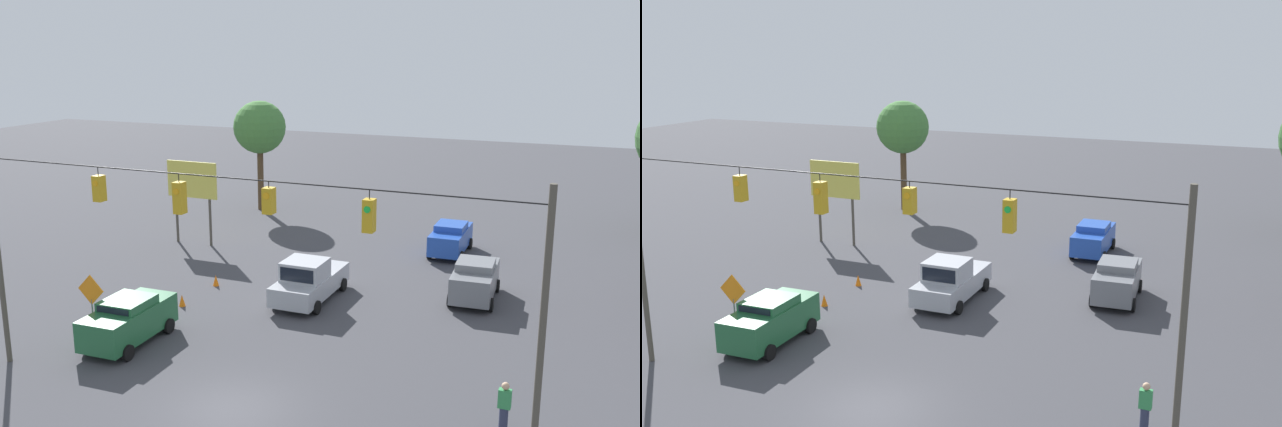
{
  "view_description": "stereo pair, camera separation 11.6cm",
  "coord_description": "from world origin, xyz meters",
  "views": [
    {
      "loc": [
        -11.2,
        18.82,
        12.04
      ],
      "look_at": [
        0.65,
        -9.19,
        4.66
      ],
      "focal_mm": 40.0,
      "sensor_mm": 36.0,
      "label": 1
    },
    {
      "loc": [
        -11.31,
        18.78,
        12.04
      ],
      "look_at": [
        0.65,
        -9.19,
        4.66
      ],
      "focal_mm": 40.0,
      "sensor_mm": 36.0,
      "label": 2
    }
  ],
  "objects": [
    {
      "name": "roadside_billboard",
      "position": [
        12.17,
        -16.72,
        3.61
      ],
      "size": [
        3.37,
        0.16,
        5.06
      ],
      "color": "#4C473D",
      "rests_on": "ground_plane"
    },
    {
      "name": "pedestrian",
      "position": [
        -8.61,
        -2.21,
        0.83
      ],
      "size": [
        0.4,
        0.28,
        1.66
      ],
      "color": "#2D334C",
      "rests_on": "ground_plane"
    },
    {
      "name": "traffic_cone_nearest",
      "position": [
        6.77,
        -4.1,
        0.28
      ],
      "size": [
        0.3,
        0.3,
        0.57
      ],
      "primitive_type": "cone",
      "color": "orange",
      "rests_on": "ground_plane"
    },
    {
      "name": "sedan_grey_oncoming_far",
      "position": [
        -5.45,
        -13.72,
        1.0
      ],
      "size": [
        2.28,
        4.31,
        1.92
      ],
      "color": "slate",
      "rests_on": "ground_plane"
    },
    {
      "name": "pickup_truck_silver_withflow_mid",
      "position": [
        1.78,
        -10.52,
        0.98
      ],
      "size": [
        2.3,
        5.2,
        2.12
      ],
      "color": "#A8AAB2",
      "rests_on": "ground_plane"
    },
    {
      "name": "overhead_signal_span",
      "position": [
        -0.0,
        0.1,
        5.47
      ],
      "size": [
        19.71,
        0.38,
        8.5
      ],
      "color": "#4C473D",
      "rests_on": "ground_plane"
    },
    {
      "name": "traffic_cone_second",
      "position": [
        6.92,
        -7.47,
        0.28
      ],
      "size": [
        0.3,
        0.3,
        0.57
      ],
      "primitive_type": "cone",
      "color": "orange",
      "rests_on": "ground_plane"
    },
    {
      "name": "work_zone_sign",
      "position": [
        8.05,
        -2.75,
        1.99
      ],
      "size": [
        1.27,
        0.06,
        2.84
      ],
      "color": "slate",
      "rests_on": "ground_plane"
    },
    {
      "name": "sedan_green_parked_shoulder",
      "position": [
        6.56,
        -3.13,
        1.0
      ],
      "size": [
        2.2,
        4.46,
        1.92
      ],
      "color": "#236038",
      "rests_on": "ground_plane"
    },
    {
      "name": "ground_plane",
      "position": [
        0.0,
        0.0,
        0.0
      ],
      "size": [
        140.0,
        140.0,
        0.0
      ],
      "primitive_type": "plane",
      "color": "#3D3D42"
    },
    {
      "name": "tree_horizon_right",
      "position": [
        12.63,
        -26.39,
        5.98
      ],
      "size": [
        3.77,
        3.77,
        7.93
      ],
      "color": "#4C3823",
      "rests_on": "ground_plane"
    },
    {
      "name": "sedan_blue_oncoming_deep",
      "position": [
        -2.69,
        -20.71,
        0.95
      ],
      "size": [
        2.07,
        4.43,
        1.82
      ],
      "color": "#234CB2",
      "rests_on": "ground_plane"
    },
    {
      "name": "traffic_cone_third",
      "position": [
        6.95,
        -10.55,
        0.28
      ],
      "size": [
        0.3,
        0.3,
        0.57
      ],
      "primitive_type": "cone",
      "color": "orange",
      "rests_on": "ground_plane"
    }
  ]
}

